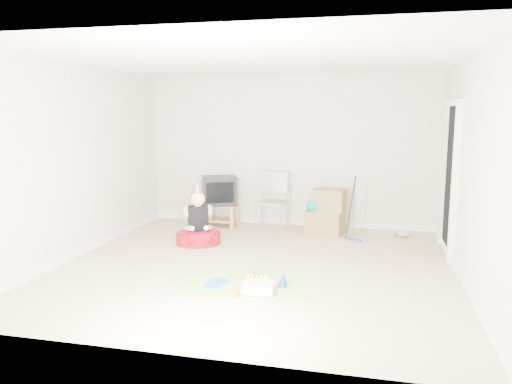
% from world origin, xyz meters
% --- Properties ---
extents(ground, '(5.00, 5.00, 0.00)m').
position_xyz_m(ground, '(0.00, 0.00, 0.00)').
color(ground, '#C5B08D').
rests_on(ground, ground).
extents(doorway_recess, '(0.02, 0.90, 2.05)m').
position_xyz_m(doorway_recess, '(2.48, 1.20, 1.02)').
color(doorway_recess, black).
rests_on(doorway_recess, ground).
extents(tv_stand, '(0.63, 0.40, 0.39)m').
position_xyz_m(tv_stand, '(-1.14, 2.05, 0.23)').
color(tv_stand, '#AC7D4E').
rests_on(tv_stand, ground).
extents(crt_tv, '(0.70, 0.65, 0.49)m').
position_xyz_m(crt_tv, '(-1.14, 2.05, 0.63)').
color(crt_tv, black).
rests_on(crt_tv, tv_stand).
extents(folding_chair, '(0.49, 0.47, 1.02)m').
position_xyz_m(folding_chair, '(-0.19, 1.90, 0.49)').
color(folding_chair, '#94949A').
rests_on(folding_chair, ground).
extents(cardboard_boxes, '(0.66, 0.55, 0.74)m').
position_xyz_m(cardboard_boxes, '(0.71, 1.95, 0.35)').
color(cardboard_boxes, olive).
rests_on(cardboard_boxes, ground).
extents(floor_mop, '(0.26, 0.31, 0.98)m').
position_xyz_m(floor_mop, '(1.17, 1.58, 0.26)').
color(floor_mop, '#2249AE').
rests_on(floor_mop, ground).
extents(book_pile, '(0.22, 0.26, 0.08)m').
position_xyz_m(book_pile, '(1.91, 2.02, 0.04)').
color(book_pile, '#2A7E4D').
rests_on(book_pile, ground).
extents(seated_woman, '(0.87, 0.87, 0.95)m').
position_xyz_m(seated_woman, '(-1.10, 0.85, 0.21)').
color(seated_woman, maroon).
rests_on(seated_woman, ground).
extents(party_mat, '(1.62, 1.29, 0.01)m').
position_xyz_m(party_mat, '(0.01, -0.69, 0.00)').
color(party_mat, '#F03287').
rests_on(party_mat, ground).
extents(birthday_cake, '(0.37, 0.30, 0.16)m').
position_xyz_m(birthday_cake, '(0.25, -0.96, 0.05)').
color(birthday_cake, silver).
rests_on(birthday_cake, party_mat).
extents(blue_plate_near, '(0.30, 0.30, 0.01)m').
position_xyz_m(blue_plate_near, '(-0.28, -0.74, 0.01)').
color(blue_plate_near, blue).
rests_on(blue_plate_near, party_mat).
extents(blue_plate_far, '(0.22, 0.22, 0.01)m').
position_xyz_m(blue_plate_far, '(-0.31, -0.89, 0.01)').
color(blue_plate_far, blue).
rests_on(blue_plate_far, party_mat).
extents(orange_cup_near, '(0.07, 0.07, 0.07)m').
position_xyz_m(orange_cup_near, '(0.06, -0.49, 0.04)').
color(orange_cup_near, orange).
rests_on(orange_cup_near, party_mat).
extents(orange_cup_far, '(0.10, 0.10, 0.09)m').
position_xyz_m(orange_cup_far, '(0.03, -1.14, 0.05)').
color(orange_cup_far, orange).
rests_on(orange_cup_far, party_mat).
extents(blue_party_hat, '(0.16, 0.16, 0.17)m').
position_xyz_m(blue_party_hat, '(0.47, -0.71, 0.09)').
color(blue_party_hat, '#1A42BA').
rests_on(blue_party_hat, party_mat).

